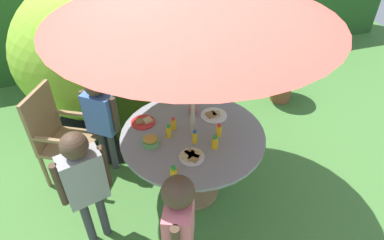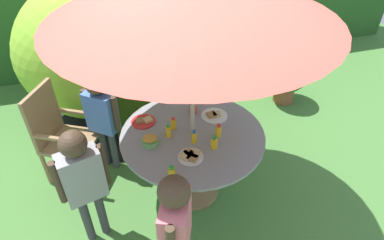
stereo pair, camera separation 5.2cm
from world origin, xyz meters
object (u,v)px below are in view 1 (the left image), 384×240
Objects in this scene: potted_plant at (285,73)px; cup_near at (193,109)px; child_in_pink_shirt at (179,226)px; snack_bowl at (151,141)px; juice_bottle_center_back at (174,172)px; wooden_chair at (58,133)px; juice_bottle_front_edge at (219,130)px; plate_mid_left at (192,156)px; juice_bottle_far_left at (169,131)px; child_in_blue_shirt at (100,113)px; juice_bottle_near_left at (215,142)px; garden_table at (193,149)px; plate_mid_right at (143,122)px; child_in_yellow_shirt at (177,68)px; juice_bottle_near_right at (173,124)px; dome_tent at (106,48)px; child_in_grey_shirt at (83,178)px; plate_far_right at (214,115)px; juice_bottle_center_front at (195,137)px.

potted_plant is 1.82m from cup_near.
child_in_pink_shirt reaches higher than snack_bowl.
snack_bowl is 1.31× the size of juice_bottle_center_back.
wooden_chair is 1.57m from juice_bottle_front_edge.
plate_mid_left is at bearing -109.05° from cup_near.
juice_bottle_far_left reaches higher than snack_bowl.
juice_bottle_near_left is (0.86, -0.81, 0.09)m from child_in_blue_shirt.
wooden_chair reaches higher than garden_table.
child_in_blue_shirt reaches higher than plate_mid_right.
child_in_yellow_shirt is 1.02m from juice_bottle_far_left.
plate_mid_right is at bearing -2.09° from child_in_blue_shirt.
child_in_pink_shirt is 5.48× the size of plate_mid_right.
juice_bottle_near_left is at bearing 7.03° from child_in_yellow_shirt.
dome_tent is at bearing 104.59° from juice_bottle_near_right.
dome_tent is 2.29× the size of child_in_grey_shirt.
child_in_yellow_shirt is 1.21m from juice_bottle_near_left.
plate_mid_right is 2.06× the size of juice_bottle_center_back.
plate_far_right is 2.33× the size of juice_bottle_center_back.
juice_bottle_front_edge is at bearing 2.69° from child_in_blue_shirt.
wooden_chair is 4.59× the size of plate_mid_right.
snack_bowl is at bearing -149.41° from potted_plant.
wooden_chair is at bearing 165.28° from cup_near.
juice_bottle_near_left reaches higher than potted_plant.
juice_bottle_far_left is at bearing -11.83° from child_in_yellow_shirt.
dome_tent is at bearing 27.02° from child_in_pink_shirt.
child_in_pink_shirt reaches higher than juice_bottle_near_right.
wooden_chair reaches higher than juice_bottle_near_left.
garden_table is at bearing -40.16° from juice_bottle_near_right.
child_in_yellow_shirt reaches higher than potted_plant.
juice_bottle_far_left is at bearing -126.05° from juice_bottle_near_right.
child_in_pink_shirt is at bearing -103.21° from juice_bottle_near_right.
potted_plant is at bearing 37.51° from juice_bottle_center_front.
juice_bottle_front_edge is at bearing -31.55° from juice_bottle_near_right.
child_in_blue_shirt is 0.77m from juice_bottle_near_right.
child_in_blue_shirt is 0.48m from plate_mid_right.
juice_bottle_center_front reaches higher than potted_plant.
child_in_blue_shirt reaches higher than juice_bottle_near_left.
plate_mid_right is (-0.00, 0.31, -0.03)m from snack_bowl.
dome_tent is 1.85m from juice_bottle_center_front.
snack_bowl is at bearing 173.55° from juice_bottle_front_edge.
child_in_grey_shirt is 1.05m from juice_bottle_near_left.
juice_bottle_near_left is 0.46m from juice_bottle_center_back.
child_in_pink_shirt reaches higher than plate_mid_left.
child_in_blue_shirt is (-0.87, -0.39, -0.14)m from child_in_yellow_shirt.
child_in_yellow_shirt is (0.68, -0.68, -0.02)m from dome_tent.
juice_bottle_front_edge reaches higher than potted_plant.
dome_tent is 1.51m from cup_near.
wooden_chair reaches higher than juice_bottle_center_back.
child_in_pink_shirt is 1.22m from plate_far_right.
juice_bottle_center_front is (0.36, -0.08, 0.02)m from snack_bowl.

